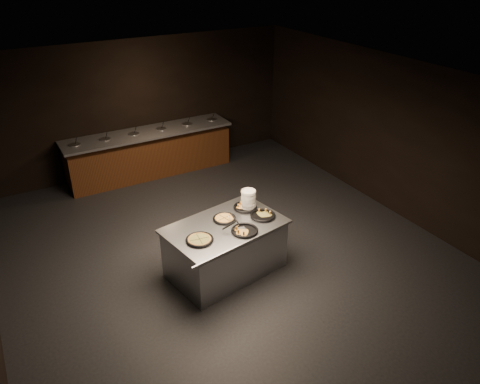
{
  "coord_description": "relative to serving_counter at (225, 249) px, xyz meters",
  "views": [
    {
      "loc": [
        -2.99,
        -5.74,
        4.63
      ],
      "look_at": [
        0.44,
        0.3,
        0.91
      ],
      "focal_mm": 35.0,
      "sensor_mm": 36.0,
      "label": 1
    }
  ],
  "objects": [
    {
      "name": "room",
      "position": [
        0.22,
        0.41,
        1.04
      ],
      "size": [
        7.02,
        8.02,
        2.92
      ],
      "color": "black",
      "rests_on": "ground"
    },
    {
      "name": "salad_bar",
      "position": [
        0.22,
        3.97,
        0.03
      ],
      "size": [
        3.7,
        0.83,
        1.18
      ],
      "color": "#562E14",
      "rests_on": "ground"
    },
    {
      "name": "serving_counter",
      "position": [
        0.0,
        0.0,
        0.0
      ],
      "size": [
        1.94,
        1.44,
        0.85
      ],
      "rotation": [
        0.0,
        0.0,
        0.18
      ],
      "color": "#B3B5BB",
      "rests_on": "ground"
    },
    {
      "name": "plate_stack",
      "position": [
        0.58,
        0.28,
        0.59
      ],
      "size": [
        0.23,
        0.23,
        0.31
      ],
      "primitive_type": "cylinder",
      "color": "white",
      "rests_on": "serving_counter"
    },
    {
      "name": "pan_veggie_whole",
      "position": [
        -0.51,
        -0.19,
        0.46
      ],
      "size": [
        0.4,
        0.4,
        0.04
      ],
      "rotation": [
        0.0,
        0.0,
        -0.14
      ],
      "color": "black",
      "rests_on": "serving_counter"
    },
    {
      "name": "pan_cheese_whole",
      "position": [
        0.07,
        0.15,
        0.46
      ],
      "size": [
        0.36,
        0.36,
        0.04
      ],
      "rotation": [
        0.0,
        0.0,
        0.21
      ],
      "color": "black",
      "rests_on": "serving_counter"
    },
    {
      "name": "pan_cheese_slices_a",
      "position": [
        0.53,
        0.3,
        0.46
      ],
      "size": [
        0.38,
        0.38,
        0.04
      ],
      "rotation": [
        0.0,
        0.0,
        0.88
      ],
      "color": "black",
      "rests_on": "serving_counter"
    },
    {
      "name": "pan_cheese_slices_b",
      "position": [
        0.17,
        -0.3,
        0.46
      ],
      "size": [
        0.41,
        0.41,
        0.04
      ],
      "rotation": [
        0.0,
        0.0,
        2.34
      ],
      "color": "black",
      "rests_on": "serving_counter"
    },
    {
      "name": "pan_veggie_slices",
      "position": [
        0.64,
        -0.06,
        0.46
      ],
      "size": [
        0.4,
        0.4,
        0.04
      ],
      "rotation": [
        0.0,
        0.0,
        -0.27
      ],
      "color": "black",
      "rests_on": "serving_counter"
    },
    {
      "name": "server_left",
      "position": [
        0.13,
        0.0,
        0.52
      ],
      "size": [
        0.15,
        0.33,
        0.16
      ],
      "rotation": [
        0.0,
        0.0,
        1.91
      ],
      "color": "#B3B5BB",
      "rests_on": "serving_counter"
    },
    {
      "name": "server_right",
      "position": [
        0.02,
        -0.2,
        0.52
      ],
      "size": [
        0.36,
        0.15,
        0.17
      ],
      "rotation": [
        0.0,
        0.0,
        -0.25
      ],
      "color": "#B3B5BB",
      "rests_on": "serving_counter"
    }
  ]
}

